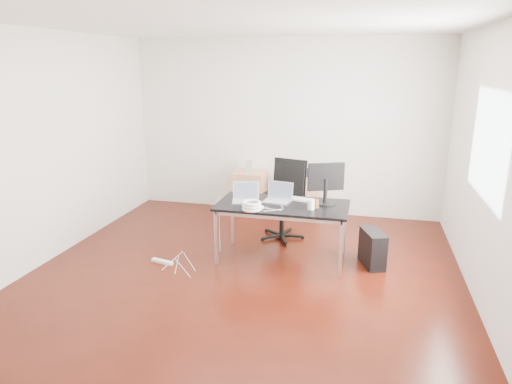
% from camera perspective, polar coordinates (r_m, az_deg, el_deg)
% --- Properties ---
extents(room_shell, '(5.00, 5.00, 5.00)m').
position_cam_1_polar(room_shell, '(5.03, -1.09, 4.40)').
color(room_shell, '#330D05').
rests_on(room_shell, ground).
extents(desk, '(1.60, 0.80, 0.73)m').
position_cam_1_polar(desk, '(5.63, 3.34, -2.04)').
color(desk, black).
rests_on(desk, ground).
extents(office_chair, '(0.58, 0.60, 1.08)m').
position_cam_1_polar(office_chair, '(6.42, 3.61, -0.45)').
color(office_chair, black).
rests_on(office_chair, ground).
extents(filing_cabinet_left, '(0.50, 0.50, 0.70)m').
position_cam_1_polar(filing_cabinet_left, '(7.51, -0.82, -0.04)').
color(filing_cabinet_left, tan).
rests_on(filing_cabinet_left, ground).
extents(filing_cabinet_right, '(0.50, 0.50, 0.70)m').
position_cam_1_polar(filing_cabinet_right, '(7.35, 5.94, -0.49)').
color(filing_cabinet_right, tan).
rests_on(filing_cabinet_right, ground).
extents(pc_tower, '(0.35, 0.49, 0.44)m').
position_cam_1_polar(pc_tower, '(5.78, 14.35, -6.85)').
color(pc_tower, black).
rests_on(pc_tower, ground).
extents(wastebasket, '(0.32, 0.32, 0.28)m').
position_cam_1_polar(wastebasket, '(7.34, 3.88, -2.16)').
color(wastebasket, black).
rests_on(wastebasket, ground).
extents(power_strip, '(0.31, 0.13, 0.04)m').
position_cam_1_polar(power_strip, '(5.86, -11.64, -8.52)').
color(power_strip, white).
rests_on(power_strip, ground).
extents(laptop_left, '(0.38, 0.33, 0.23)m').
position_cam_1_polar(laptop_left, '(5.70, -1.30, -0.63)').
color(laptop_left, silver).
rests_on(laptop_left, desk).
extents(laptop_right, '(0.37, 0.30, 0.23)m').
position_cam_1_polar(laptop_right, '(5.71, 2.81, -0.62)').
color(laptop_right, silver).
rests_on(laptop_right, desk).
extents(monitor, '(0.43, 0.26, 0.51)m').
position_cam_1_polar(monitor, '(5.61, 8.72, 1.34)').
color(monitor, black).
rests_on(monitor, desk).
extents(keyboard, '(0.46, 0.22, 0.02)m').
position_cam_1_polar(keyboard, '(5.80, 5.16, -0.86)').
color(keyboard, white).
rests_on(keyboard, desk).
extents(cup_white, '(0.08, 0.08, 0.12)m').
position_cam_1_polar(cup_white, '(5.42, 6.90, -1.57)').
color(cup_white, white).
rests_on(cup_white, desk).
extents(cup_brown, '(0.10, 0.10, 0.10)m').
position_cam_1_polar(cup_brown, '(5.50, 7.46, -1.45)').
color(cup_brown, brown).
rests_on(cup_brown, desk).
extents(cable_coil, '(0.24, 0.24, 0.11)m').
position_cam_1_polar(cable_coil, '(5.36, -0.52, -1.74)').
color(cable_coil, white).
rests_on(cable_coil, desk).
extents(power_adapter, '(0.09, 0.09, 0.03)m').
position_cam_1_polar(power_adapter, '(5.43, 0.48, -1.92)').
color(power_adapter, white).
rests_on(power_adapter, desk).
extents(speaker, '(0.09, 0.08, 0.18)m').
position_cam_1_polar(speaker, '(7.43, -0.88, 3.28)').
color(speaker, '#9E9E9E').
rests_on(speaker, filing_cabinet_left).
extents(navy_garment, '(0.35, 0.30, 0.09)m').
position_cam_1_polar(navy_garment, '(7.22, 6.32, 2.46)').
color(navy_garment, black).
rests_on(navy_garment, filing_cabinet_right).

